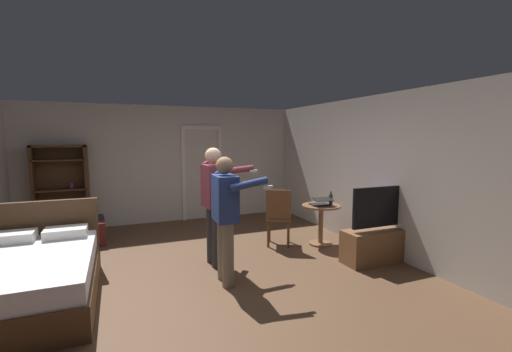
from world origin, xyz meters
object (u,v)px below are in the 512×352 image
Objects in this scene: laptop at (321,203)px; person_striped_shirt at (215,198)px; suitcase_dark at (88,234)px; tv_flatscreen at (380,240)px; side_table at (321,218)px; bottle_on_table at (331,199)px; person_blue_shirt at (226,211)px; bed at (30,278)px; wooden_chair at (279,215)px; suitcase_small at (88,228)px; bookshelf at (62,186)px.

laptop is 0.21× the size of person_striped_shirt.
tv_flatscreen is at bearing -35.63° from suitcase_dark.
side_table is 0.36m from bottle_on_table.
suitcase_dark is at bearing 126.58° from person_blue_shirt.
person_blue_shirt is (-2.37, 0.15, 0.62)m from tv_flatscreen.
person_striped_shirt is at bearing 9.45° from bed.
wooden_chair reaches higher than suitcase_small.
wooden_chair is at bearing 18.97° from person_striped_shirt.
bed is 2.57m from suitcase_small.
bookshelf is at bearing 149.09° from side_table.
tv_flatscreen is 2.56m from person_striped_shirt.
tv_flatscreen is 1.66m from wooden_chair.
wooden_chair reaches higher than suitcase_dark.
tv_flatscreen is 3.20× the size of laptop.
person_striped_shirt reaches higher than wooden_chair.
laptop is (4.16, 0.54, 0.45)m from bed.
person_blue_shirt reaches higher than suitcase_small.
bed is 3.58m from wooden_chair.
person_blue_shirt is (-1.28, -1.09, 0.40)m from wooden_chair.
suitcase_dark is (-3.04, 1.28, -0.34)m from wooden_chair.
side_table is at bearing -30.91° from bookshelf.
person_striped_shirt is 2.94m from suitcase_small.
bookshelf is at bearing 91.09° from bed.
person_blue_shirt is at bearing -139.60° from wooden_chair.
side_table is 2.04m from person_striped_shirt.
bottle_on_table is at bearing 3.67° from person_striped_shirt.
tv_flatscreen is 1.08m from bottle_on_table.
bookshelf is 4.10m from person_blue_shirt.
bookshelf is 5.88m from tv_flatscreen.
bookshelf is at bearing 146.59° from wooden_chair.
side_table is at bearing -33.87° from suitcase_small.
bottle_on_table is 4.46m from suitcase_small.
suitcase_small is (-1.83, 2.16, -0.79)m from person_striped_shirt.
wooden_chair is at bearing 163.43° from side_table.
person_blue_shirt reaches higher than wooden_chair.
suitcase_small is (-3.75, 1.99, -0.55)m from laptop.
bed is 3.69× the size of suitcase_small.
bookshelf is 1.46× the size of tv_flatscreen.
wooden_chair is at bearing 161.10° from bottle_on_table.
person_blue_shirt reaches higher than bottle_on_table.
bookshelf reaches higher than side_table.
bed is 8.42× the size of bottle_on_table.
side_table is at bearing 6.25° from person_striped_shirt.
laptop is (-0.04, -0.04, 0.28)m from side_table.
wooden_chair is (-1.09, 1.24, 0.22)m from tv_flatscreen.
bookshelf is 2.46× the size of side_table.
person_blue_shirt is 2.98× the size of suitcase_small.
side_table is 0.71× the size of wooden_chair.
side_table is 2.23m from person_blue_shirt.
wooden_chair is at bearing 12.94° from bed.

